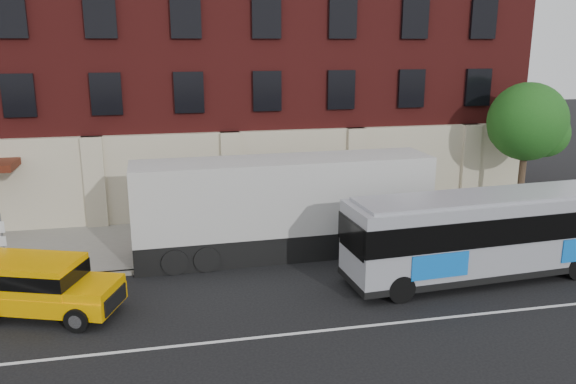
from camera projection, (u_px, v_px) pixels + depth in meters
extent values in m
plane|color=black|center=(282.00, 344.00, 15.94)|extent=(120.00, 120.00, 0.00)
cube|color=gray|center=(240.00, 237.00, 24.43)|extent=(60.00, 6.00, 0.15)
cube|color=gray|center=(250.00, 263.00, 21.60)|extent=(60.00, 0.25, 0.15)
cube|color=silver|center=(279.00, 335.00, 16.41)|extent=(60.00, 0.12, 0.01)
cube|color=#571514|center=(217.00, 51.00, 30.08)|extent=(30.00, 10.00, 15.00)
cube|color=#BBB195|center=(231.00, 175.00, 26.61)|extent=(30.00, 0.35, 4.00)
cube|color=#BBB195|center=(95.00, 182.00, 25.29)|extent=(0.90, 0.55, 4.00)
cube|color=#BBB195|center=(231.00, 175.00, 26.51)|extent=(0.90, 0.55, 4.00)
cube|color=#BBB195|center=(355.00, 169.00, 27.73)|extent=(0.90, 0.55, 4.00)
cube|color=#BBB195|center=(469.00, 164.00, 28.95)|extent=(0.90, 0.55, 4.00)
cube|color=black|center=(19.00, 95.00, 23.93)|extent=(1.30, 0.20, 1.80)
cube|color=black|center=(106.00, 94.00, 24.64)|extent=(1.30, 0.20, 1.80)
cube|color=black|center=(189.00, 92.00, 25.35)|extent=(1.30, 0.20, 1.80)
cube|color=black|center=(267.00, 91.00, 26.06)|extent=(1.30, 0.20, 1.80)
cube|color=black|center=(341.00, 90.00, 26.77)|extent=(1.30, 0.20, 1.80)
cube|color=black|center=(411.00, 89.00, 27.49)|extent=(1.30, 0.20, 1.80)
cube|color=black|center=(478.00, 87.00, 28.20)|extent=(1.30, 0.20, 1.80)
cube|color=black|center=(9.00, 15.00, 23.12)|extent=(1.30, 0.20, 1.80)
cube|color=black|center=(100.00, 16.00, 23.83)|extent=(1.30, 0.20, 1.80)
cube|color=black|center=(186.00, 17.00, 24.54)|extent=(1.30, 0.20, 1.80)
cube|color=black|center=(266.00, 17.00, 25.25)|extent=(1.30, 0.20, 1.80)
cube|color=black|center=(343.00, 18.00, 25.96)|extent=(1.30, 0.20, 1.80)
cube|color=black|center=(415.00, 19.00, 26.68)|extent=(1.30, 0.20, 1.80)
cube|color=black|center=(483.00, 19.00, 27.39)|extent=(1.30, 0.20, 1.80)
cube|color=black|center=(131.00, 189.00, 25.73)|extent=(2.60, 0.15, 2.80)
cube|color=black|center=(263.00, 182.00, 26.94)|extent=(2.60, 0.15, 2.80)
cube|color=black|center=(384.00, 176.00, 28.16)|extent=(2.60, 0.15, 2.80)
cylinder|color=slate|center=(4.00, 248.00, 19.76)|extent=(0.07, 0.07, 2.50)
cube|color=silver|center=(0.00, 227.00, 19.42)|extent=(0.30, 0.03, 0.40)
cube|color=silver|center=(2.00, 241.00, 19.55)|extent=(0.30, 0.03, 0.35)
cylinder|color=#3E2B1F|center=(521.00, 183.00, 27.25)|extent=(0.32, 0.32, 3.00)
sphere|color=#194E16|center=(527.00, 122.00, 26.51)|extent=(3.60, 3.60, 3.60)
sphere|color=#194E16|center=(545.00, 133.00, 26.40)|extent=(2.20, 2.20, 2.20)
sphere|color=#194E16|center=(510.00, 129.00, 26.87)|extent=(2.00, 2.00, 2.00)
cube|color=#94969E|center=(499.00, 232.00, 20.20)|extent=(11.18, 3.03, 2.63)
cube|color=black|center=(495.00, 265.00, 20.51)|extent=(11.23, 3.08, 0.23)
cube|color=#94969E|center=(502.00, 195.00, 19.86)|extent=(10.61, 2.72, 0.11)
cube|color=black|center=(500.00, 220.00, 20.09)|extent=(11.26, 3.11, 0.92)
cube|color=blue|center=(440.00, 266.00, 18.44)|extent=(2.02, 0.17, 0.83)
cube|color=blue|center=(541.00, 228.00, 22.15)|extent=(2.02, 0.17, 0.83)
cylinder|color=black|center=(401.00, 289.00, 18.41)|extent=(0.94, 0.34, 0.92)
cylinder|color=black|center=(374.00, 265.00, 20.34)|extent=(0.94, 0.34, 0.92)
cylinder|color=black|center=(537.00, 247.00, 22.15)|extent=(0.94, 0.34, 0.92)
cylinder|color=black|center=(561.00, 244.00, 22.44)|extent=(0.94, 0.34, 0.92)
cube|color=#FFAC00|center=(47.00, 297.00, 17.53)|extent=(4.71, 3.19, 0.54)
cube|color=#FFAC00|center=(29.00, 274.00, 17.41)|extent=(3.42, 2.69, 0.91)
cube|color=black|center=(29.00, 272.00, 17.40)|extent=(3.46, 2.73, 0.45)
cube|color=#FFAC00|center=(92.00, 287.00, 17.23)|extent=(1.86, 2.08, 0.27)
cube|color=black|center=(115.00, 300.00, 17.23)|extent=(0.55, 1.38, 0.50)
cylinder|color=black|center=(77.00, 320.00, 16.55)|extent=(0.77, 0.49, 0.72)
cylinder|color=silver|center=(77.00, 320.00, 16.55)|extent=(0.47, 0.39, 0.40)
cylinder|color=black|center=(104.00, 294.00, 18.25)|extent=(0.77, 0.49, 0.72)
cylinder|color=silver|center=(104.00, 294.00, 18.25)|extent=(0.47, 0.39, 0.40)
cylinder|color=black|center=(22.00, 289.00, 18.62)|extent=(0.77, 0.49, 0.72)
cylinder|color=silver|center=(22.00, 289.00, 18.62)|extent=(0.47, 0.39, 0.40)
cube|color=black|center=(284.00, 241.00, 22.63)|extent=(11.51, 2.59, 1.05)
cube|color=silver|center=(284.00, 194.00, 22.14)|extent=(11.52, 2.63, 2.77)
cylinder|color=black|center=(175.00, 262.00, 20.63)|extent=(0.96, 0.29, 0.95)
cylinder|color=black|center=(172.00, 242.00, 22.69)|extent=(0.96, 0.29, 0.95)
cylinder|color=black|center=(207.00, 259.00, 20.89)|extent=(0.96, 0.29, 0.95)
cylinder|color=black|center=(201.00, 239.00, 22.95)|extent=(0.96, 0.29, 0.95)
cylinder|color=black|center=(370.00, 245.00, 22.32)|extent=(0.96, 0.29, 0.95)
cylinder|color=black|center=(351.00, 228.00, 24.39)|extent=(0.96, 0.29, 0.95)
cylinder|color=black|center=(397.00, 243.00, 22.58)|extent=(0.96, 0.29, 0.95)
cylinder|color=black|center=(376.00, 226.00, 24.65)|extent=(0.96, 0.29, 0.95)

